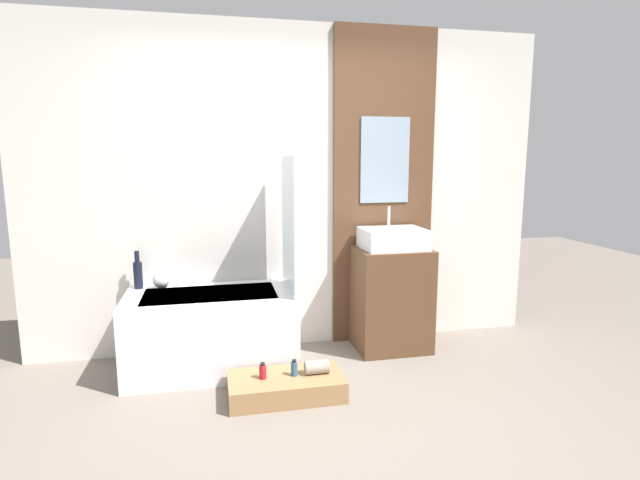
% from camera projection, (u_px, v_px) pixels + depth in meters
% --- Properties ---
extents(ground_plane, '(12.00, 12.00, 0.00)m').
position_uv_depth(ground_plane, '(340.00, 445.00, 2.75)').
color(ground_plane, slate).
extents(wall_tiled_back, '(4.20, 0.06, 2.60)m').
position_uv_depth(wall_tiled_back, '(292.00, 190.00, 4.05)').
color(wall_tiled_back, silver).
rests_on(wall_tiled_back, ground_plane).
extents(wall_wood_accent, '(0.86, 0.04, 2.60)m').
position_uv_depth(wall_wood_accent, '(384.00, 188.00, 4.16)').
color(wall_wood_accent, brown).
rests_on(wall_wood_accent, ground_plane).
extents(bathtub, '(1.22, 0.68, 0.58)m').
position_uv_depth(bathtub, '(211.00, 331.00, 3.70)').
color(bathtub, white).
rests_on(bathtub, ground_plane).
extents(glass_shower_screen, '(0.01, 0.58, 0.99)m').
position_uv_depth(glass_shower_screen, '(288.00, 224.00, 3.66)').
color(glass_shower_screen, silver).
rests_on(glass_shower_screen, bathtub).
extents(wooden_step_bench, '(0.75, 0.39, 0.14)m').
position_uv_depth(wooden_step_bench, '(286.00, 386.00, 3.30)').
color(wooden_step_bench, '#997047').
rests_on(wooden_step_bench, ground_plane).
extents(vanity_cabinet, '(0.58, 0.46, 0.84)m').
position_uv_depth(vanity_cabinet, '(391.00, 299.00, 4.07)').
color(vanity_cabinet, brown).
rests_on(vanity_cabinet, ground_plane).
extents(sink, '(0.49, 0.39, 0.33)m').
position_uv_depth(sink, '(393.00, 239.00, 3.99)').
color(sink, white).
rests_on(sink, vanity_cabinet).
extents(vase_tall_dark, '(0.07, 0.07, 0.29)m').
position_uv_depth(vase_tall_dark, '(138.00, 273.00, 3.77)').
color(vase_tall_dark, black).
rests_on(vase_tall_dark, bathtub).
extents(vase_round_light, '(0.13, 0.13, 0.13)m').
position_uv_depth(vase_round_light, '(161.00, 280.00, 3.78)').
color(vase_round_light, silver).
rests_on(vase_round_light, bathtub).
extents(bottle_soap_primary, '(0.05, 0.05, 0.11)m').
position_uv_depth(bottle_soap_primary, '(263.00, 371.00, 3.24)').
color(bottle_soap_primary, '#B21928').
rests_on(bottle_soap_primary, wooden_step_bench).
extents(bottle_soap_secondary, '(0.04, 0.04, 0.11)m').
position_uv_depth(bottle_soap_secondary, '(294.00, 368.00, 3.29)').
color(bottle_soap_secondary, '#2D567A').
rests_on(bottle_soap_secondary, wooden_step_bench).
extents(towel_roll, '(0.16, 0.09, 0.09)m').
position_uv_depth(towel_roll, '(317.00, 367.00, 3.32)').
color(towel_roll, gray).
rests_on(towel_roll, wooden_step_bench).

